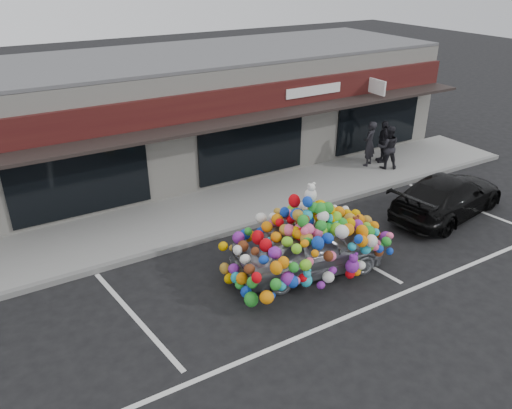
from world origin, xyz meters
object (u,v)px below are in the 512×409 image
toy_car (309,243)px  pedestrian_a (369,144)px  pedestrian_c (383,141)px  pedestrian_b (388,147)px  black_sedan (448,195)px

toy_car → pedestrian_a: bearing=-44.6°
pedestrian_c → pedestrian_a: bearing=-63.4°
pedestrian_b → toy_car: bearing=61.1°
pedestrian_a → pedestrian_b: 0.72m
toy_car → pedestrian_c: (6.97, 4.65, 0.14)m
pedestrian_a → pedestrian_b: size_ratio=1.05×
toy_car → black_sedan: (5.73, 0.38, -0.18)m
toy_car → black_sedan: 5.75m
black_sedan → pedestrian_c: 4.46m
toy_car → pedestrian_a: 7.78m
pedestrian_a → pedestrian_c: (0.73, 0.01, -0.05)m
pedestrian_a → black_sedan: bearing=55.2°
pedestrian_a → pedestrian_c: 0.73m
black_sedan → pedestrian_c: bearing=-26.7°
toy_car → pedestrian_b: bearing=-49.9°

